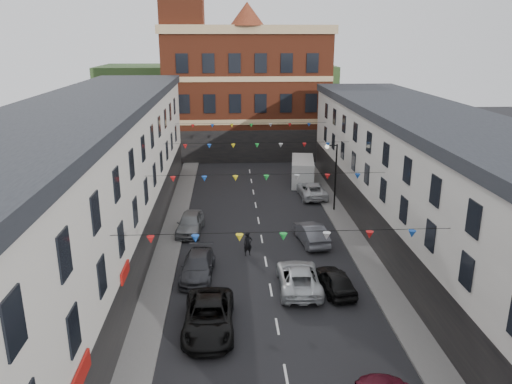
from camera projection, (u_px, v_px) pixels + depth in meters
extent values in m
plane|color=black|center=(271.00, 290.00, 30.25)|extent=(160.00, 160.00, 0.00)
cube|color=#605E5B|center=(160.00, 277.00, 31.75)|extent=(1.80, 64.00, 0.15)
cube|color=#605E5B|center=(373.00, 271.00, 32.52)|extent=(1.80, 64.00, 0.15)
cube|color=beige|center=(69.00, 211.00, 29.06)|extent=(8.00, 56.00, 10.00)
cube|color=black|center=(58.00, 119.00, 27.47)|extent=(8.40, 56.00, 0.70)
cube|color=black|center=(143.00, 262.00, 30.30)|extent=(0.12, 56.00, 3.20)
cube|color=beige|center=(462.00, 211.00, 30.52)|extent=(8.00, 56.00, 9.00)
cube|color=black|center=(472.00, 133.00, 29.07)|extent=(8.40, 56.00, 0.70)
cube|color=black|center=(393.00, 256.00, 31.16)|extent=(0.12, 56.00, 3.20)
cube|color=maroon|center=(246.00, 95.00, 64.24)|extent=(20.00, 12.00, 15.00)
cube|color=tan|center=(246.00, 30.00, 61.86)|extent=(20.60, 12.60, 1.00)
cone|color=maroon|center=(247.00, 14.00, 56.59)|extent=(4.00, 4.00, 2.60)
cube|color=maroon|center=(184.00, 60.00, 59.62)|extent=(5.00, 5.00, 24.00)
cube|color=#294721|center=(218.00, 94.00, 87.63)|extent=(40.00, 14.00, 10.00)
cylinder|color=black|center=(335.00, 178.00, 43.08)|extent=(0.14, 0.14, 6.00)
cylinder|color=black|center=(332.00, 145.00, 42.19)|extent=(0.90, 0.10, 0.10)
sphere|color=beige|center=(327.00, 147.00, 42.20)|extent=(0.36, 0.36, 0.36)
imported|color=black|center=(209.00, 317.00, 25.88)|extent=(2.65, 5.64, 1.56)
imported|color=#38393F|center=(198.00, 266.00, 31.77)|extent=(2.29, 4.99, 1.41)
imported|color=gray|center=(190.00, 223.00, 38.93)|extent=(2.25, 4.77, 1.58)
imported|color=black|center=(335.00, 280.00, 29.95)|extent=(2.20, 4.31, 1.40)
imported|color=#575960|center=(311.00, 233.00, 36.99)|extent=(2.23, 4.80, 1.52)
imported|color=silver|center=(312.00, 190.00, 47.59)|extent=(2.51, 5.19, 1.42)
imported|color=silver|center=(299.00, 277.00, 30.24)|extent=(2.59, 5.38, 1.48)
cube|color=silver|center=(303.00, 171.00, 52.13)|extent=(2.98, 6.03, 2.56)
imported|color=black|center=(248.00, 244.00, 34.78)|extent=(0.74, 0.60, 1.75)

